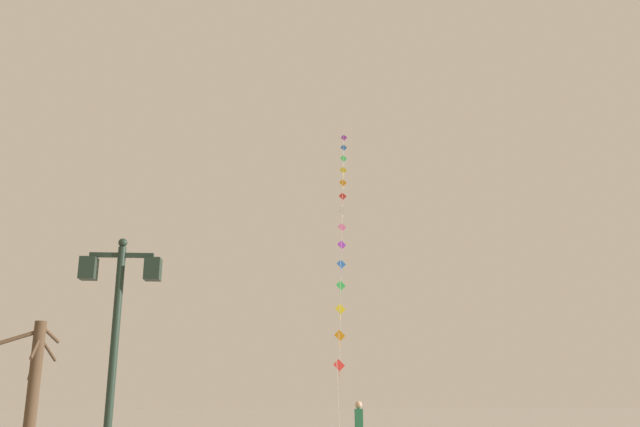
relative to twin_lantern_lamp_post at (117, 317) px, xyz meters
The scene contains 3 objects.
twin_lantern_lamp_post is the anchor object (origin of this frame).
kite_train 22.48m from the twin_lantern_lamp_post, 73.41° to the left, with size 2.59×18.85×18.91m.
bare_tree 7.45m from the twin_lantern_lamp_post, 118.67° to the left, with size 1.47×2.53×3.81m.
Camera 1 is at (-0.32, -2.06, 1.88)m, focal length 36.76 mm.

